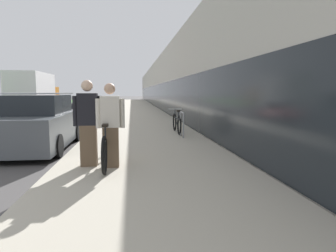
% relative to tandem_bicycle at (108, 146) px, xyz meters
% --- Properties ---
extents(sidewalk_slab, '(4.03, 70.00, 0.15)m').
position_rel_tandem_bicycle_xyz_m(sidewalk_slab, '(0.92, 18.59, -0.46)').
color(sidewalk_slab, '#B2AA99').
rests_on(sidewalk_slab, ground).
extents(storefront_facade, '(10.01, 70.00, 4.81)m').
position_rel_tandem_bicycle_xyz_m(storefront_facade, '(7.97, 26.59, 1.87)').
color(storefront_facade, '#BCB7AD').
rests_on(storefront_facade, ground).
extents(tandem_bicycle, '(0.52, 2.43, 0.90)m').
position_rel_tandem_bicycle_xyz_m(tandem_bicycle, '(0.00, 0.00, 0.00)').
color(tandem_bicycle, black).
rests_on(tandem_bicycle, sidewalk_slab).
extents(person_rider, '(0.57, 0.22, 1.67)m').
position_rel_tandem_bicycle_xyz_m(person_rider, '(0.08, -0.30, 0.46)').
color(person_rider, brown).
rests_on(person_rider, sidewalk_slab).
extents(person_bystander, '(0.59, 0.23, 1.73)m').
position_rel_tandem_bicycle_xyz_m(person_bystander, '(-0.37, -0.15, 0.49)').
color(person_bystander, brown).
rests_on(person_bystander, sidewalk_slab).
extents(bike_rack_hoop, '(0.05, 0.60, 0.84)m').
position_rel_tandem_bicycle_xyz_m(bike_rack_hoop, '(2.16, 3.47, 0.13)').
color(bike_rack_hoop, gray).
rests_on(bike_rack_hoop, sidewalk_slab).
extents(cruiser_bike_nearest, '(0.52, 1.81, 0.86)m').
position_rel_tandem_bicycle_xyz_m(cruiser_bike_nearest, '(2.15, 4.51, -0.01)').
color(cruiser_bike_nearest, black).
rests_on(cruiser_bike_nearest, sidewalk_slab).
extents(parked_sedan_curbside, '(1.94, 4.32, 1.62)m').
position_rel_tandem_bicycle_xyz_m(parked_sedan_curbside, '(-2.22, 2.67, 0.19)').
color(parked_sedan_curbside, '#4C5156').
rests_on(parked_sedan_curbside, ground).
extents(vintage_roadster_curbside, '(1.90, 4.07, 1.08)m').
position_rel_tandem_bicycle_xyz_m(vintage_roadster_curbside, '(-2.23, 8.20, -0.06)').
color(vintage_roadster_curbside, maroon).
rests_on(vintage_roadster_curbside, ground).
extents(moving_truck, '(2.30, 6.80, 3.07)m').
position_rel_tandem_bicycle_xyz_m(moving_truck, '(-6.96, 18.00, 1.02)').
color(moving_truck, orange).
rests_on(moving_truck, ground).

